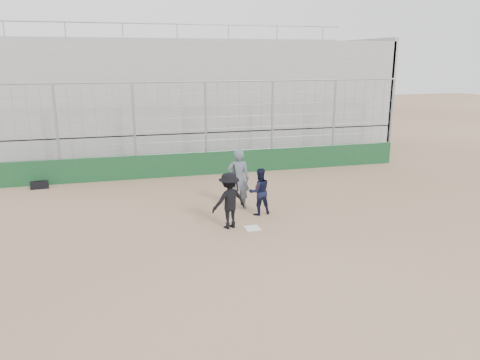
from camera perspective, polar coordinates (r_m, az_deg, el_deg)
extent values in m
plane|color=brown|center=(14.10, 1.49, -5.92)|extent=(90.00, 90.00, 0.00)
cube|color=white|center=(14.10, 1.49, -5.88)|extent=(0.44, 0.44, 0.02)
cube|color=#11381C|center=(20.50, -4.09, 2.08)|extent=(18.00, 0.25, 1.00)
cylinder|color=gray|center=(20.22, -4.17, 6.23)|extent=(0.10, 0.10, 4.00)
cylinder|color=gray|center=(23.63, 17.94, 6.79)|extent=(0.10, 0.10, 4.00)
cylinder|color=gray|center=(20.03, -4.28, 11.90)|extent=(18.00, 0.07, 0.07)
cube|color=gray|center=(25.23, -6.30, 5.11)|extent=(20.00, 6.70, 1.60)
cube|color=gray|center=(24.91, -6.48, 11.70)|extent=(20.00, 6.70, 4.20)
cube|color=gray|center=(28.27, 14.35, 10.07)|extent=(0.25, 6.70, 6.10)
cylinder|color=gray|center=(28.06, -7.72, 18.33)|extent=(20.00, 0.06, 0.06)
imported|color=black|center=(13.91, -1.34, -2.51)|extent=(1.23, 0.91, 1.70)
cylinder|color=black|center=(13.94, -0.51, 0.30)|extent=(0.07, 0.57, 0.71)
imported|color=black|center=(15.17, 2.38, -2.41)|extent=(0.84, 0.70, 1.01)
sphere|color=maroon|center=(15.05, 2.40, -0.91)|extent=(0.28, 0.28, 0.28)
imported|color=#4D5562|center=(15.71, -0.19, -0.24)|extent=(0.85, 0.67, 1.83)
cube|color=black|center=(19.87, -23.25, -0.56)|extent=(0.69, 0.35, 0.28)
cylinder|color=black|center=(19.84, -23.30, -0.11)|extent=(0.44, 0.08, 0.04)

